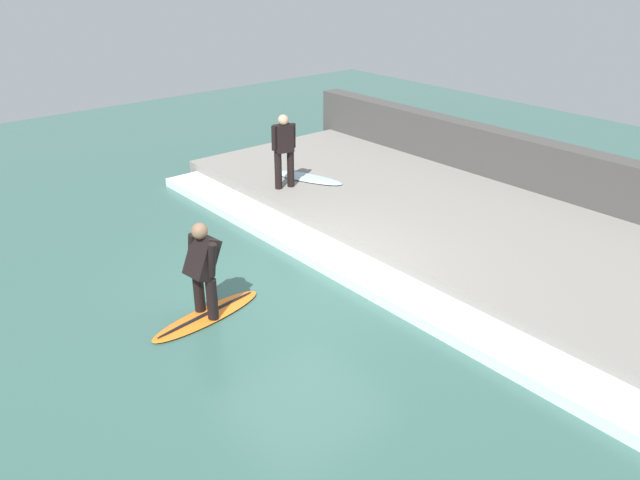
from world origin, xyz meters
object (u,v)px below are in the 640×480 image
Objects in this scene: surfer_riding at (203,265)px; surfer_waiting_near at (284,147)px; surfboard_riding at (207,315)px; surfboard_waiting_near at (308,178)px.

surfer_riding is 4.63m from surfer_waiting_near.
surfboard_riding is 0.83m from surfer_riding.
surfer_riding is (0.00, -0.00, 0.83)m from surfboard_riding.
surfboard_waiting_near is (0.69, 0.09, -0.84)m from surfer_waiting_near.
surfer_riding is 0.82× the size of surfboard_waiting_near.
surfboard_waiting_near reaches higher than surfboard_riding.
surfboard_waiting_near is at bearing 34.50° from surfer_riding.
surfboard_riding is 1.25× the size of surfer_waiting_near.
surfer_waiting_near reaches higher than surfboard_riding.
surfer_riding is at bearing -7.13° from surfboard_riding.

